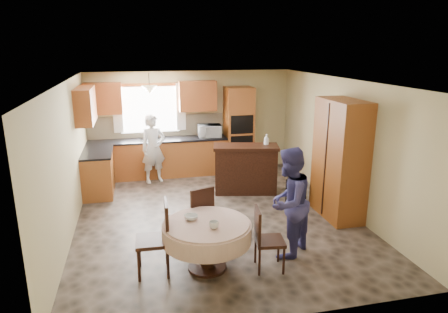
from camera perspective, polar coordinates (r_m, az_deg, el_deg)
name	(u,v)px	position (r m, az deg, el deg)	size (l,w,h in m)	color
floor	(216,217)	(7.54, -1.16, -8.57)	(5.00, 6.00, 0.01)	brown
ceiling	(215,81)	(6.91, -1.28, 10.71)	(5.00, 6.00, 0.01)	white
wall_back	(191,122)	(10.01, -4.74, 4.95)	(5.00, 0.02, 2.50)	tan
wall_front	(272,221)	(4.40, 6.91, -9.20)	(5.00, 0.02, 2.50)	tan
wall_left	(67,161)	(7.07, -21.46, -0.57)	(0.02, 6.00, 2.50)	tan
wall_right	(343,145)	(8.00, 16.60, 1.65)	(0.02, 6.00, 2.50)	tan
window	(150,109)	(9.84, -10.58, 6.62)	(1.40, 0.03, 1.10)	white
curtain_left	(117,109)	(9.79, -14.99, 6.60)	(0.22, 0.02, 1.15)	white
curtain_right	(181,107)	(9.85, -6.19, 7.09)	(0.22, 0.02, 1.15)	white
base_cab_back	(159,158)	(9.82, -9.29, -0.27)	(3.30, 0.60, 0.88)	#B1602F
counter_back	(158,140)	(9.71, -9.41, 2.34)	(3.30, 0.64, 0.04)	black
base_cab_left	(98,173)	(8.98, -17.51, -2.31)	(0.60, 1.20, 0.88)	#B1602F
counter_left	(97,153)	(8.85, -17.75, 0.52)	(0.64, 1.20, 0.04)	black
backsplash	(157,126)	(9.93, -9.59, 4.29)	(3.30, 0.02, 0.55)	beige
wall_cab_left	(103,99)	(9.67, -16.90, 7.92)	(0.85, 0.33, 0.72)	#AF5A2B
wall_cab_right	(197,96)	(9.77, -3.81, 8.62)	(0.90, 0.33, 0.72)	#AF5A2B
wall_cab_side	(85,105)	(8.67, -19.19, 6.92)	(0.33, 1.20, 0.72)	#AF5A2B
oven_tower	(239,130)	(9.98, 2.10, 3.84)	(0.66, 0.62, 2.12)	#B1602F
oven_upper	(242,125)	(9.64, 2.60, 4.58)	(0.56, 0.01, 0.45)	black
oven_lower	(242,145)	(9.75, 2.56, 1.69)	(0.56, 0.01, 0.45)	black
pendant	(150,90)	(9.30, -10.59, 9.35)	(0.36, 0.36, 0.18)	beige
sideboard	(246,170)	(8.61, 3.09, -1.99)	(1.37, 0.57, 0.98)	#32190D
space_heater	(296,193)	(8.13, 10.22, -5.10)	(0.36, 0.25, 0.50)	black
cupboard	(340,160)	(7.54, 16.24, -0.42)	(0.57, 1.14, 2.18)	#B1602F
dining_table	(207,233)	(5.69, -2.46, -10.87)	(1.25, 1.25, 0.71)	#32190D
chair_left	(158,234)	(5.66, -9.34, -10.91)	(0.47, 0.47, 1.05)	#32190D
chair_back	(199,213)	(6.36, -3.56, -8.01)	(0.54, 0.54, 0.98)	#32190D
chair_right	(265,236)	(5.73, 5.82, -11.25)	(0.45, 0.45, 0.92)	#32190D
framed_picture	(336,124)	(8.12, 15.73, 4.55)	(0.06, 0.62, 0.51)	gold
microwave	(210,131)	(9.77, -2.08, 3.67)	(0.55, 0.37, 0.30)	silver
person_sink	(153,149)	(9.32, -10.06, 1.11)	(0.58, 0.38, 1.59)	silver
person_dining	(288,203)	(6.03, 9.18, -6.51)	(0.82, 0.64, 1.68)	navy
bowl_sideboard	(237,148)	(8.42, 1.82, 1.27)	(0.22, 0.22, 0.05)	#B2B2B2
bottle_sideboard	(266,141)	(8.58, 6.07, 2.25)	(0.11, 0.11, 0.28)	silver
cup_table	(214,225)	(5.43, -1.46, -9.74)	(0.13, 0.13, 0.10)	#B2B2B2
bowl_table	(191,217)	(5.72, -4.73, -8.66)	(0.20, 0.20, 0.06)	#B2B2B2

